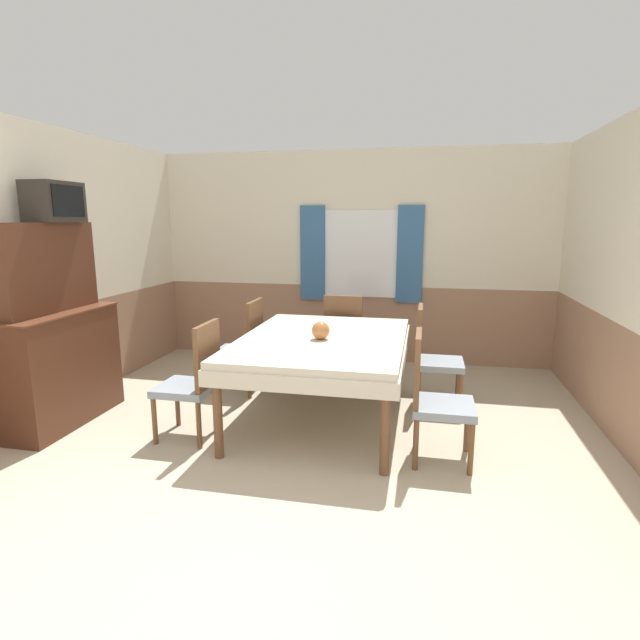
{
  "coord_description": "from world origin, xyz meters",
  "views": [
    {
      "loc": [
        0.89,
        -2.14,
        1.76
      ],
      "look_at": [
        0.03,
        2.0,
        0.91
      ],
      "focal_mm": 28.0,
      "sensor_mm": 36.0,
      "label": 1
    }
  ],
  "objects_px": {
    "chair_left_near": "(194,379)",
    "tv": "(54,202)",
    "sideboard": "(55,341)",
    "chair_head_window": "(344,335)",
    "chair_right_near": "(434,395)",
    "dining_table": "(323,348)",
    "vase": "(321,331)",
    "chair_left_far": "(244,345)",
    "chair_right_far": "(432,354)"
  },
  "relations": [
    {
      "from": "chair_left_near",
      "to": "tv",
      "type": "bearing_deg",
      "value": 81.28
    },
    {
      "from": "chair_left_near",
      "to": "sideboard",
      "type": "bearing_deg",
      "value": 87.31
    },
    {
      "from": "tv",
      "to": "chair_head_window",
      "type": "bearing_deg",
      "value": 35.12
    },
    {
      "from": "chair_right_near",
      "to": "chair_head_window",
      "type": "xyz_separation_m",
      "value": [
        -0.95,
        1.78,
        0.0
      ]
    },
    {
      "from": "dining_table",
      "to": "chair_left_near",
      "type": "distance_m",
      "value": 1.12
    },
    {
      "from": "chair_left_near",
      "to": "vase",
      "type": "xyz_separation_m",
      "value": [
        0.94,
        0.49,
        0.34
      ]
    },
    {
      "from": "chair_head_window",
      "to": "sideboard",
      "type": "height_order",
      "value": "sideboard"
    },
    {
      "from": "chair_left_far",
      "to": "vase",
      "type": "relative_size",
      "value": 6.3
    },
    {
      "from": "chair_left_near",
      "to": "tv",
      "type": "distance_m",
      "value": 1.93
    },
    {
      "from": "sideboard",
      "to": "vase",
      "type": "height_order",
      "value": "sideboard"
    },
    {
      "from": "tv",
      "to": "chair_left_far",
      "type": "bearing_deg",
      "value": 36.24
    },
    {
      "from": "chair_left_near",
      "to": "chair_right_near",
      "type": "xyz_separation_m",
      "value": [
        1.89,
        0.0,
        0.0
      ]
    },
    {
      "from": "chair_left_near",
      "to": "chair_right_near",
      "type": "height_order",
      "value": "same"
    },
    {
      "from": "dining_table",
      "to": "tv",
      "type": "bearing_deg",
      "value": -170.48
    },
    {
      "from": "chair_right_far",
      "to": "chair_left_far",
      "type": "relative_size",
      "value": 1.0
    },
    {
      "from": "dining_table",
      "to": "chair_right_near",
      "type": "xyz_separation_m",
      "value": [
        0.95,
        -0.58,
        -0.16
      ]
    },
    {
      "from": "dining_table",
      "to": "chair_left_far",
      "type": "height_order",
      "value": "chair_left_far"
    },
    {
      "from": "vase",
      "to": "dining_table",
      "type": "bearing_deg",
      "value": 88.88
    },
    {
      "from": "chair_head_window",
      "to": "sideboard",
      "type": "distance_m",
      "value": 2.85
    },
    {
      "from": "sideboard",
      "to": "vase",
      "type": "bearing_deg",
      "value": 10.66
    },
    {
      "from": "tv",
      "to": "vase",
      "type": "relative_size",
      "value": 3.04
    },
    {
      "from": "sideboard",
      "to": "chair_left_near",
      "type": "bearing_deg",
      "value": -2.69
    },
    {
      "from": "chair_right_far",
      "to": "vase",
      "type": "distance_m",
      "value": 1.2
    },
    {
      "from": "chair_right_far",
      "to": "chair_head_window",
      "type": "relative_size",
      "value": 1.0
    },
    {
      "from": "dining_table",
      "to": "vase",
      "type": "xyz_separation_m",
      "value": [
        -0.0,
        -0.09,
        0.18
      ]
    },
    {
      "from": "chair_right_near",
      "to": "dining_table",
      "type": "bearing_deg",
      "value": -121.31
    },
    {
      "from": "chair_head_window",
      "to": "tv",
      "type": "xyz_separation_m",
      "value": [
        -2.24,
        -1.58,
        1.41
      ]
    },
    {
      "from": "chair_right_near",
      "to": "vase",
      "type": "bearing_deg",
      "value": -117.16
    },
    {
      "from": "chair_head_window",
      "to": "vase",
      "type": "distance_m",
      "value": 1.33
    },
    {
      "from": "chair_right_far",
      "to": "vase",
      "type": "bearing_deg",
      "value": -54.97
    },
    {
      "from": "chair_head_window",
      "to": "vase",
      "type": "xyz_separation_m",
      "value": [
        -0.0,
        -1.29,
        0.34
      ]
    },
    {
      "from": "chair_left_far",
      "to": "tv",
      "type": "height_order",
      "value": "tv"
    },
    {
      "from": "dining_table",
      "to": "vase",
      "type": "relative_size",
      "value": 12.67
    },
    {
      "from": "dining_table",
      "to": "chair_head_window",
      "type": "xyz_separation_m",
      "value": [
        -0.0,
        1.2,
        -0.16
      ]
    },
    {
      "from": "tv",
      "to": "chair_right_near",
      "type": "bearing_deg",
      "value": -3.57
    },
    {
      "from": "chair_head_window",
      "to": "tv",
      "type": "relative_size",
      "value": 2.07
    },
    {
      "from": "chair_right_far",
      "to": "chair_right_near",
      "type": "distance_m",
      "value": 1.15
    },
    {
      "from": "chair_right_far",
      "to": "vase",
      "type": "relative_size",
      "value": 6.3
    },
    {
      "from": "chair_right_far",
      "to": "tv",
      "type": "height_order",
      "value": "tv"
    },
    {
      "from": "dining_table",
      "to": "chair_head_window",
      "type": "relative_size",
      "value": 2.01
    },
    {
      "from": "chair_left_near",
      "to": "chair_head_window",
      "type": "xyz_separation_m",
      "value": [
        0.95,
        1.78,
        0.0
      ]
    },
    {
      "from": "vase",
      "to": "chair_right_far",
      "type": "bearing_deg",
      "value": 35.03
    },
    {
      "from": "sideboard",
      "to": "tv",
      "type": "relative_size",
      "value": 3.74
    },
    {
      "from": "chair_head_window",
      "to": "dining_table",
      "type": "bearing_deg",
      "value": -90.0
    },
    {
      "from": "chair_head_window",
      "to": "vase",
      "type": "relative_size",
      "value": 6.3
    },
    {
      "from": "chair_left_near",
      "to": "chair_right_near",
      "type": "distance_m",
      "value": 1.89
    },
    {
      "from": "chair_head_window",
      "to": "sideboard",
      "type": "relative_size",
      "value": 0.55
    },
    {
      "from": "chair_left_far",
      "to": "tv",
      "type": "bearing_deg",
      "value": 126.24
    },
    {
      "from": "chair_left_far",
      "to": "sideboard",
      "type": "xyz_separation_m",
      "value": [
        -1.31,
        -1.09,
        0.23
      ]
    },
    {
      "from": "sideboard",
      "to": "chair_head_window",
      "type": "bearing_deg",
      "value": 37.23
    }
  ]
}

